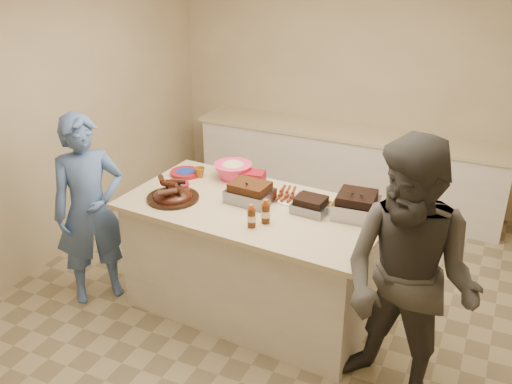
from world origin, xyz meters
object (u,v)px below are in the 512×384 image
at_px(mustard_bottle, 234,199).
at_px(guest_blue, 101,293).
at_px(roasting_pan, 356,216).
at_px(plastic_cup, 200,177).
at_px(coleslaw_bowl, 233,178).
at_px(bbq_bottle_b, 252,227).
at_px(bbq_bottle_a, 266,223).
at_px(rib_platter, 173,199).
at_px(island, 254,307).

bearing_deg(mustard_bottle, guest_blue, -158.73).
relative_size(roasting_pan, plastic_cup, 3.43).
height_order(roasting_pan, guest_blue, roasting_pan).
bearing_deg(coleslaw_bowl, bbq_bottle_b, -54.35).
bearing_deg(bbq_bottle_a, coleslaw_bowl, 133.22).
relative_size(bbq_bottle_a, guest_blue, 0.11).
xyz_separation_m(coleslaw_bowl, bbq_bottle_a, (0.60, -0.64, 0.00)).
relative_size(rib_platter, roasting_pan, 1.31).
xyz_separation_m(rib_platter, plastic_cup, (-0.03, 0.48, 0.00)).
bearing_deg(mustard_bottle, bbq_bottle_a, -33.52).
bearing_deg(guest_blue, island, -33.74).
height_order(rib_platter, coleslaw_bowl, coleslaw_bowl).
bearing_deg(coleslaw_bowl, rib_platter, -113.39).
distance_m(coleslaw_bowl, bbq_bottle_b, 0.91).
bearing_deg(bbq_bottle_b, guest_blue, -177.28).
bearing_deg(mustard_bottle, coleslaw_bowl, 117.64).
bearing_deg(guest_blue, rib_platter, -31.84).
xyz_separation_m(island, guest_blue, (-1.34, -0.39, 0.00)).
distance_m(coleslaw_bowl, guest_blue, 1.59).
relative_size(bbq_bottle_b, mustard_bottle, 1.53).
relative_size(bbq_bottle_a, bbq_bottle_b, 1.05).
height_order(plastic_cup, guest_blue, plastic_cup).
distance_m(coleslaw_bowl, plastic_cup, 0.30).
xyz_separation_m(rib_platter, coleslaw_bowl, (0.25, 0.58, 0.00)).
distance_m(island, bbq_bottle_a, 1.03).
distance_m(roasting_pan, bbq_bottle_b, 0.82).
bearing_deg(plastic_cup, bbq_bottle_b, -38.25).
bearing_deg(coleslaw_bowl, guest_blue, -139.26).
distance_m(island, mustard_bottle, 1.01).
relative_size(bbq_bottle_a, plastic_cup, 2.01).
bearing_deg(bbq_bottle_b, island, 112.94).
bearing_deg(bbq_bottle_a, plastic_cup, 148.59).
bearing_deg(coleslaw_bowl, mustard_bottle, -62.36).
height_order(rib_platter, plastic_cup, rib_platter).
relative_size(island, roasting_pan, 6.38).
xyz_separation_m(bbq_bottle_b, mustard_bottle, (-0.34, 0.37, 0.00)).
bearing_deg(plastic_cup, guest_blue, -132.97).
bearing_deg(rib_platter, bbq_bottle_b, -11.30).
relative_size(island, bbq_bottle_b, 11.38).
relative_size(bbq_bottle_a, mustard_bottle, 1.60).
xyz_separation_m(island, coleslaw_bowl, (-0.40, 0.42, 0.99)).
bearing_deg(rib_platter, roasting_pan, 13.28).
bearing_deg(roasting_pan, mustard_bottle, -176.70).
bearing_deg(island, roasting_pan, 16.70).
height_order(rib_platter, bbq_bottle_a, bbq_bottle_a).
xyz_separation_m(coleslaw_bowl, guest_blue, (-0.94, -0.81, -0.99)).
relative_size(coleslaw_bowl, bbq_bottle_a, 1.76).
relative_size(roasting_pan, mustard_bottle, 2.73).
relative_size(rib_platter, guest_blue, 0.25).
bearing_deg(roasting_pan, guest_blue, -168.93).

